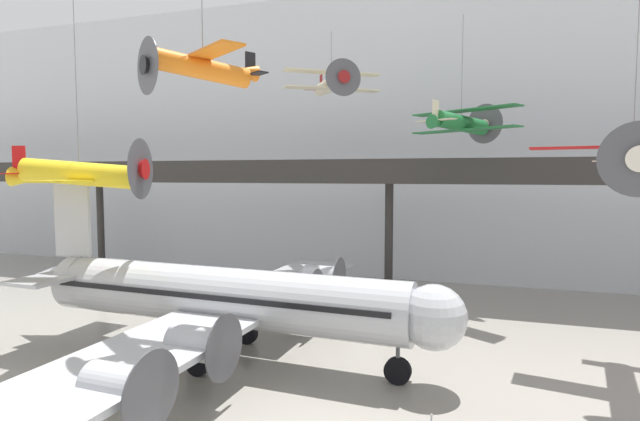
% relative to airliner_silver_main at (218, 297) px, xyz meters
% --- Properties ---
extents(hangar_back_wall, '(140.00, 3.00, 27.34)m').
position_rel_airliner_silver_main_xyz_m(hangar_back_wall, '(5.98, 24.92, 10.30)').
color(hangar_back_wall, silver).
rests_on(hangar_back_wall, ground).
extents(mezzanine_walkway, '(110.00, 3.20, 11.25)m').
position_rel_airliner_silver_main_xyz_m(mezzanine_walkway, '(5.98, 17.36, 6.18)').
color(mezzanine_walkway, '#2D2B28').
rests_on(mezzanine_walkway, ground).
extents(airliner_silver_main, '(26.61, 30.16, 9.37)m').
position_rel_airliner_silver_main_xyz_m(airliner_silver_main, '(0.00, 0.00, 0.00)').
color(airliner_silver_main, '#B7BABF').
rests_on(airliner_silver_main, ground).
extents(suspended_plane_cream_biplane, '(7.12, 6.56, 5.55)m').
position_rel_airliner_silver_main_xyz_m(suspended_plane_cream_biplane, '(1.79, 15.21, 13.90)').
color(suspended_plane_cream_biplane, beige).
extents(suspended_plane_yellow_lowwing, '(8.28, 9.90, 12.54)m').
position_rel_airliner_silver_main_xyz_m(suspended_plane_yellow_lowwing, '(-8.69, -0.50, 6.66)').
color(suspended_plane_yellow_lowwing, yellow).
extents(suspended_plane_red_highwing, '(9.57, 7.87, 12.15)m').
position_rel_airliner_silver_main_xyz_m(suspended_plane_red_highwing, '(20.63, 5.15, 7.47)').
color(suspended_plane_red_highwing, red).
extents(suspended_plane_orange_highwing, '(6.23, 5.70, 8.01)m').
position_rel_airliner_silver_main_xyz_m(suspended_plane_orange_highwing, '(1.48, -3.63, 11.42)').
color(suspended_plane_orange_highwing, orange).
extents(suspended_plane_green_biplane, '(7.85, 7.10, 8.96)m').
position_rel_airliner_silver_main_xyz_m(suspended_plane_green_biplane, '(11.95, 13.83, 10.34)').
color(suspended_plane_green_biplane, '#1E6B33').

